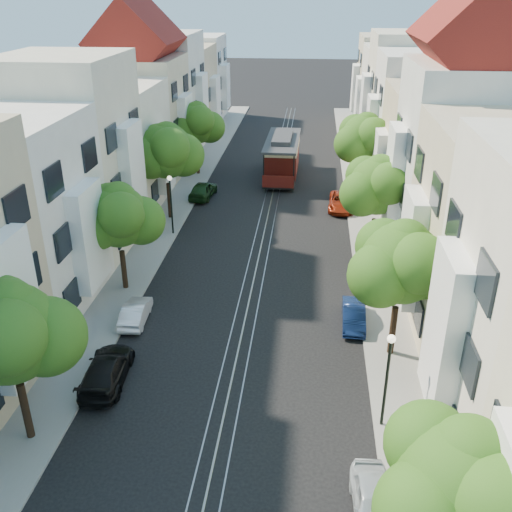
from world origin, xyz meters
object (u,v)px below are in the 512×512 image
(tree_e_c, at_px, (378,187))
(tree_w_c, at_px, (167,152))
(tree_w_d, at_px, (197,125))
(parked_car_w_far, at_px, (203,190))
(parked_car_e_mid, at_px, (354,315))
(tree_w_b, at_px, (119,218))
(tree_e_b, at_px, (402,265))
(cable_car, at_px, (282,155))
(tree_w_a, at_px, (10,335))
(tree_e_d, at_px, (365,139))
(parked_car_w_near, at_px, (106,370))
(parked_car_e_near, at_px, (374,503))
(parked_car_w_mid, at_px, (136,312))
(parked_car_e_far, at_px, (342,202))
(tree_e_a, at_px, (464,488))
(lamp_west, at_px, (171,196))
(lamp_east, at_px, (388,367))

(tree_e_c, xyz_separation_m, tree_w_c, (-14.40, 5.00, 0.47))
(tree_w_d, distance_m, parked_car_w_far, 7.50)
(parked_car_e_mid, bearing_deg, tree_w_b, 170.05)
(parked_car_w_far, bearing_deg, tree_e_b, 127.27)
(tree_w_c, height_order, cable_car, tree_w_c)
(tree_w_a, distance_m, tree_w_c, 23.00)
(tree_e_d, xyz_separation_m, parked_car_w_near, (-12.68, -25.31, -4.25))
(tree_w_a, bearing_deg, tree_e_b, 25.92)
(parked_car_e_near, relative_size, parked_car_w_mid, 1.05)
(parked_car_e_mid, bearing_deg, tree_e_c, 80.24)
(cable_car, xyz_separation_m, parked_car_e_far, (5.10, -7.72, -1.49))
(parked_car_w_mid, bearing_deg, tree_e_b, 169.32)
(tree_w_c, bearing_deg, tree_w_d, 90.00)
(parked_car_e_mid, bearing_deg, tree_e_d, 86.40)
(cable_car, bearing_deg, tree_w_c, -123.91)
(tree_e_c, xyz_separation_m, tree_w_d, (-14.40, 16.00, 0.00))
(tree_e_a, bearing_deg, parked_car_w_near, 145.58)
(tree_e_c, bearing_deg, tree_w_d, 131.99)
(tree_w_c, bearing_deg, parked_car_w_near, -84.90)
(tree_e_c, height_order, parked_car_e_near, tree_e_c)
(tree_e_a, bearing_deg, lamp_west, 118.45)
(tree_e_a, bearing_deg, lamp_east, 97.79)
(tree_w_b, bearing_deg, parked_car_w_near, -78.30)
(tree_w_b, bearing_deg, parked_car_w_far, 84.43)
(parked_car_w_near, distance_m, parked_car_w_mid, 5.00)
(tree_e_b, distance_m, parked_car_w_far, 24.78)
(tree_e_c, distance_m, tree_w_a, 23.05)
(tree_w_c, xyz_separation_m, parked_car_w_mid, (1.54, -14.31, -4.53))
(tree_e_c, relative_size, parked_car_w_mid, 2.01)
(tree_w_d, distance_m, parked_car_w_near, 30.62)
(parked_car_e_near, height_order, parked_car_e_mid, parked_car_e_near)
(parked_car_w_near, bearing_deg, cable_car, -105.12)
(lamp_east, distance_m, parked_car_w_near, 12.04)
(tree_e_b, bearing_deg, tree_w_d, 118.07)
(tree_e_b, distance_m, lamp_east, 5.41)
(parked_car_e_far, bearing_deg, tree_w_d, 152.26)
(parked_car_e_near, distance_m, parked_car_w_mid, 15.67)
(parked_car_w_far, bearing_deg, parked_car_e_mid, 126.97)
(parked_car_e_near, height_order, parked_car_e_far, parked_car_e_far)
(parked_car_e_far, bearing_deg, tree_e_a, -83.47)
(tree_e_c, relative_size, parked_car_w_far, 1.63)
(lamp_east, bearing_deg, tree_e_c, 86.56)
(tree_w_b, xyz_separation_m, parked_car_w_far, (1.54, 15.80, -3.72))
(tree_w_a, bearing_deg, cable_car, 77.34)
(tree_e_c, relative_size, tree_w_a, 0.98)
(cable_car, distance_m, parked_car_w_far, 8.81)
(tree_e_b, bearing_deg, tree_w_c, 131.99)
(tree_e_a, height_order, tree_e_b, tree_e_b)
(tree_e_a, distance_m, parked_car_e_mid, 15.07)
(lamp_east, bearing_deg, parked_car_w_far, 114.79)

